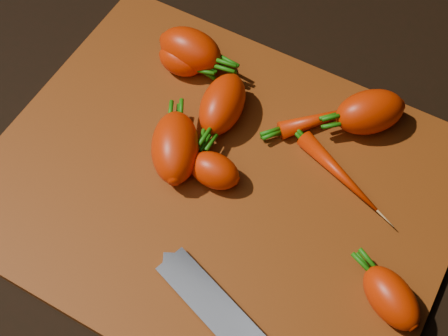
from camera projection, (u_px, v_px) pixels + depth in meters
The scene contains 11 objects.
ground at pixel (220, 191), 0.70m from camera, with size 2.00×2.00×0.01m, color black.
cutting_board at pixel (220, 186), 0.69m from camera, with size 0.50×0.40×0.01m, color #85370C.
carrot_0 at pixel (190, 50), 0.74m from camera, with size 0.08×0.05×0.05m, color red.
carrot_1 at pixel (214, 171), 0.67m from camera, with size 0.06×0.04×0.04m, color red.
carrot_2 at pixel (223, 104), 0.71m from camera, with size 0.08×0.05×0.05m, color red.
carrot_3 at pixel (175, 147), 0.67m from camera, with size 0.09×0.05×0.05m, color red.
carrot_4 at pixel (370, 112), 0.70m from camera, with size 0.08×0.05×0.05m, color red.
carrot_5 at pixel (181, 61), 0.75m from camera, with size 0.05×0.04×0.04m, color red.
carrot_6 at pixel (391, 298), 0.59m from camera, with size 0.07×0.04×0.04m, color red.
carrot_7 at pixel (321, 119), 0.71m from camera, with size 0.10×0.02×0.02m, color red.
carrot_8 at pixel (339, 173), 0.68m from camera, with size 0.12×0.02×0.02m, color red.
Camera 1 is at (0.17, -0.29, 0.61)m, focal length 50.00 mm.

